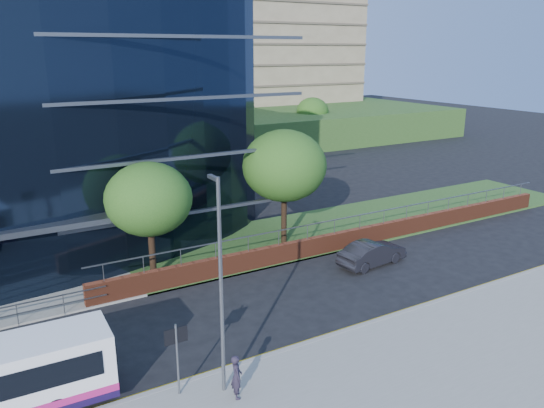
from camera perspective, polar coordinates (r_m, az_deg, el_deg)
grass_verge at (r=39.72m, az=10.42°, el=-1.71°), size 36.00×8.00×0.12m
retaining_wall at (r=34.42m, az=9.35°, el=-3.51°), size 34.00×0.40×2.11m
apartment_block at (r=81.67m, az=-6.64°, el=15.41°), size 60.00×42.00×30.00m
street_sign at (r=19.55m, az=-10.24°, el=-14.66°), size 0.85×0.09×2.80m
tree_far_c at (r=28.69m, az=-13.12°, el=0.50°), size 4.62×4.62×6.51m
tree_far_d at (r=33.03m, az=1.33°, el=4.13°), size 5.28×5.28×7.44m
tree_dist_e at (r=63.14m, az=-6.80°, el=9.22°), size 4.62×4.62×6.51m
tree_dist_f at (r=72.65m, az=4.37°, el=9.93°), size 4.29×4.29×6.05m
streetlight_east at (r=18.49m, az=-5.55°, el=-8.33°), size 0.15×0.77×8.00m
parked_car at (r=31.57m, az=10.72°, el=-5.21°), size 4.51×2.00×1.44m
pedestrian at (r=19.78m, az=-3.83°, el=-18.02°), size 0.53×0.68×1.66m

